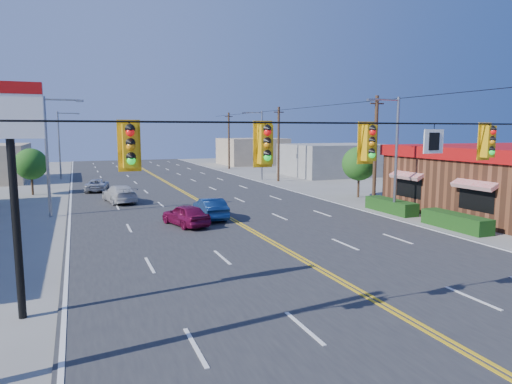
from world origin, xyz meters
name	(u,v)px	position (x,y,z in m)	size (l,w,h in m)	color
ground	(395,314)	(0.00, 0.00, 0.00)	(160.00, 160.00, 0.00)	gray
road	(216,211)	(0.00, 20.00, 0.03)	(20.00, 120.00, 0.06)	#2D2D30
signal_span	(398,161)	(-0.12, 0.00, 4.89)	(24.32, 0.34, 9.00)	#47301E
pizza_hut_sign	(11,151)	(-11.00, 4.00, 5.18)	(1.90, 0.30, 6.85)	black
streetlight_se	(394,149)	(10.79, 14.00, 4.51)	(2.55, 0.25, 8.00)	gray
streetlight_ne	(260,141)	(10.79, 38.00, 4.51)	(2.55, 0.25, 8.00)	gray
streetlight_sw	(50,150)	(-10.79, 22.00, 4.51)	(2.55, 0.25, 8.00)	gray
streetlight_nw	(61,141)	(-10.79, 48.00, 4.51)	(2.55, 0.25, 8.00)	gray
utility_pole_near	(375,151)	(12.20, 18.00, 4.20)	(0.28, 0.28, 8.40)	#47301E
utility_pole_mid	(279,144)	(12.20, 36.00, 4.20)	(0.28, 0.28, 8.40)	#47301E
utility_pole_far	(229,141)	(12.20, 54.00, 4.20)	(0.28, 0.28, 8.40)	#47301E
tree_kfc_rear	(359,164)	(13.50, 22.00, 2.93)	(2.94, 2.94, 4.41)	#47301E
tree_west	(31,164)	(-13.00, 34.00, 2.79)	(2.80, 2.80, 4.20)	#47301E
bld_east_mid	(335,160)	(22.00, 40.00, 2.00)	(12.00, 10.00, 4.00)	gray
bld_east_far	(252,151)	(19.00, 62.00, 2.20)	(10.00, 10.00, 4.40)	tan
car_magenta	(186,216)	(-3.22, 15.51, 0.66)	(1.57, 3.89, 1.33)	maroon
car_blue	(210,209)	(-1.22, 17.08, 0.68)	(1.44, 4.14, 1.36)	navy
car_white	(120,194)	(-6.12, 26.34, 0.70)	(1.96, 4.82, 1.40)	#BDBDBD
car_silver	(97,186)	(-7.48, 34.16, 0.58)	(1.94, 4.20, 1.17)	silver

